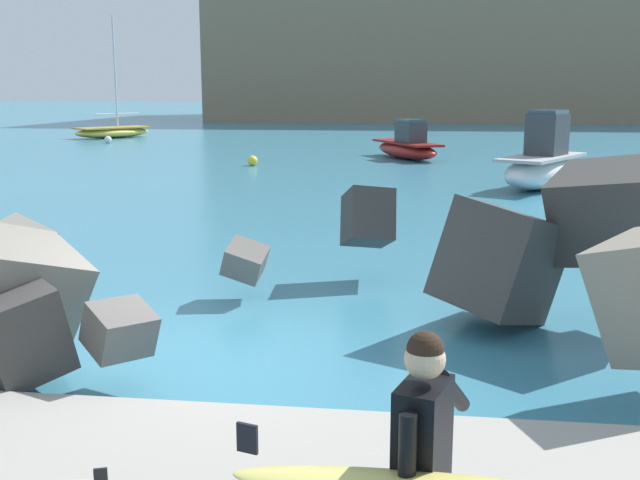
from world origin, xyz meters
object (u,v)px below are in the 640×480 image
at_px(boat_near_centre, 407,146).
at_px(surfer_with_board, 422,479).
at_px(mooring_buoy_middle, 636,191).
at_px(boat_near_right, 542,164).
at_px(mooring_buoy_inner, 253,161).
at_px(mooring_buoy_outer, 108,140).
at_px(boat_mid_left, 113,131).

bearing_deg(boat_near_centre, surfer_with_board, -88.96).
bearing_deg(mooring_buoy_middle, boat_near_centre, 119.13).
bearing_deg(surfer_with_board, boat_near_centre, 91.04).
height_order(boat_near_right, mooring_buoy_inner, boat_near_right).
distance_m(boat_near_right, mooring_buoy_outer, 29.75).
relative_size(surfer_with_board, boat_near_right, 0.43).
distance_m(surfer_with_board, mooring_buoy_inner, 29.06).
height_order(boat_near_centre, mooring_buoy_inner, boat_near_centre).
xyz_separation_m(surfer_with_board, mooring_buoy_outer, (-19.03, 40.82, -1.06)).
bearing_deg(mooring_buoy_middle, mooring_buoy_outer, 140.55).
relative_size(boat_near_centre, boat_mid_left, 0.69).
bearing_deg(boat_mid_left, mooring_buoy_inner, -52.35).
height_order(boat_near_centre, boat_mid_left, boat_mid_left).
bearing_deg(mooring_buoy_inner, surfer_with_board, -75.77).
bearing_deg(boat_near_right, boat_mid_left, 136.11).
bearing_deg(mooring_buoy_outer, boat_mid_left, 109.58).
bearing_deg(boat_near_centre, boat_mid_left, 146.41).
bearing_deg(mooring_buoy_middle, boat_near_right, 138.41).
height_order(boat_mid_left, mooring_buoy_inner, boat_mid_left).
height_order(boat_near_right, boat_mid_left, boat_mid_left).
bearing_deg(mooring_buoy_inner, mooring_buoy_outer, 133.19).
bearing_deg(surfer_with_board, boat_mid_left, 114.41).
height_order(surfer_with_board, boat_mid_left, boat_mid_left).
bearing_deg(boat_mid_left, mooring_buoy_outer, -70.42).
relative_size(boat_mid_left, mooring_buoy_inner, 18.44).
distance_m(boat_near_centre, boat_near_right, 11.43).
bearing_deg(mooring_buoy_outer, boat_near_centre, -24.37).
distance_m(mooring_buoy_middle, mooring_buoy_outer, 32.98).
bearing_deg(surfer_with_board, mooring_buoy_outer, 114.99).
bearing_deg(boat_near_centre, mooring_buoy_inner, -146.61).
bearing_deg(boat_near_right, surfer_with_board, -100.34).
height_order(mooring_buoy_middle, mooring_buoy_outer, same).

